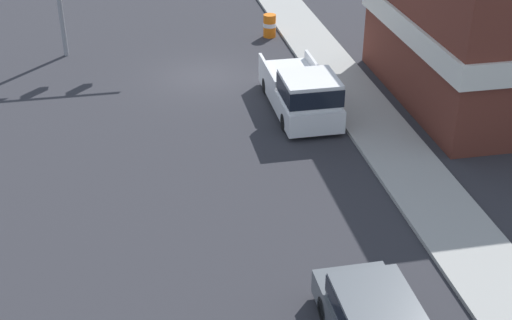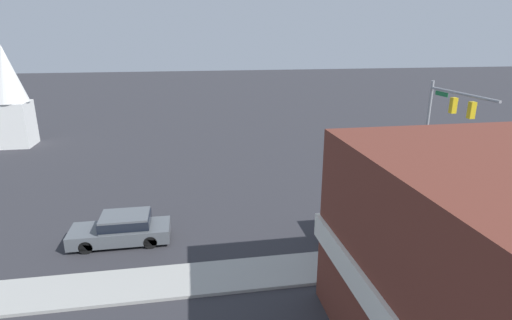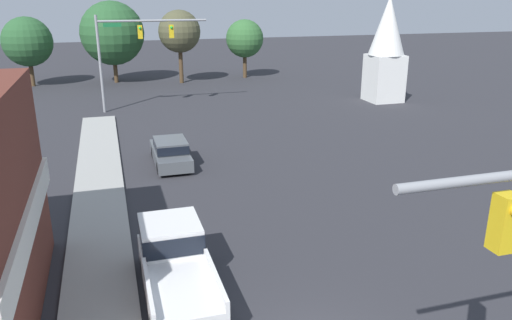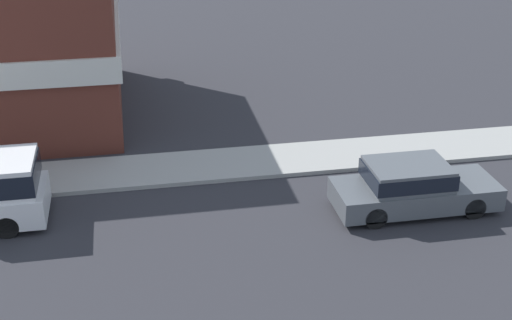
# 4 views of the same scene
# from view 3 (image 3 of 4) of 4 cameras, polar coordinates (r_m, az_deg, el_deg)

# --- Properties ---
(far_signal_assembly) EXTENTS (8.84, 0.49, 7.74)m
(far_signal_assembly) POSITION_cam_3_polar(r_m,az_deg,el_deg) (42.49, -13.91, 13.06)
(far_signal_assembly) COLOR gray
(far_signal_assembly) RESTS_ON ground
(car_lead) EXTENTS (1.88, 4.85, 1.51)m
(car_lead) POSITION_cam_3_polar(r_m,az_deg,el_deg) (28.75, -9.74, 0.99)
(car_lead) COLOR black
(car_lead) RESTS_ON ground
(pickup_truck_parked) EXTENTS (2.10, 5.50, 1.97)m
(pickup_truck_parked) POSITION_cam_3_polar(r_m,az_deg,el_deg) (16.86, -9.26, -11.36)
(pickup_truck_parked) COLOR black
(pickup_truck_parked) RESTS_ON ground
(church_steeple) EXTENTS (3.17, 3.17, 9.22)m
(church_steeple) POSITION_cam_3_polar(r_m,az_deg,el_deg) (46.68, 14.68, 12.38)
(church_steeple) COLOR white
(church_steeple) RESTS_ON ground
(backdrop_tree_left_far) EXTENTS (5.07, 5.07, 7.15)m
(backdrop_tree_left_far) POSITION_cam_3_polar(r_m,az_deg,el_deg) (57.98, -24.67, 12.18)
(backdrop_tree_left_far) COLOR #4C3823
(backdrop_tree_left_far) RESTS_ON ground
(backdrop_tree_left_mid) EXTENTS (6.76, 6.76, 8.67)m
(backdrop_tree_left_mid) POSITION_cam_3_polar(r_m,az_deg,el_deg) (57.30, -16.10, 13.74)
(backdrop_tree_left_mid) COLOR #4C3823
(backdrop_tree_left_mid) RESTS_ON ground
(backdrop_tree_center) EXTENTS (4.49, 4.49, 7.75)m
(backdrop_tree_center) POSITION_cam_3_polar(r_m,az_deg,el_deg) (55.53, -8.75, 14.30)
(backdrop_tree_center) COLOR #4C3823
(backdrop_tree_center) RESTS_ON ground
(backdrop_tree_right_mid) EXTENTS (4.28, 4.28, 6.60)m
(backdrop_tree_right_mid) POSITION_cam_3_polar(r_m,az_deg,el_deg) (58.69, -1.30, 13.69)
(backdrop_tree_right_mid) COLOR #4C3823
(backdrop_tree_right_mid) RESTS_ON ground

